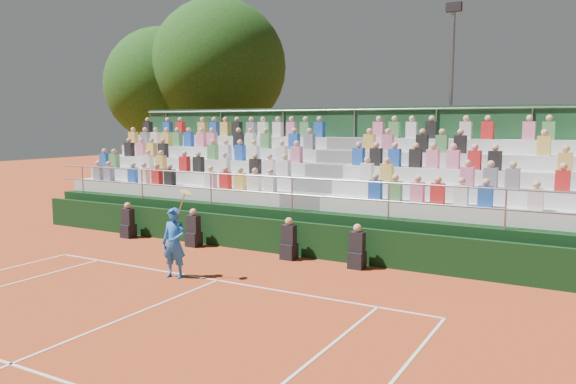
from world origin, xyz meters
The scene contains 8 objects.
ground centered at (0.00, 0.00, 0.00)m, with size 90.00×90.00×0.00m, color #AF421D.
courtside_wall centered at (0.00, 3.20, 0.50)m, with size 20.00×0.15×1.00m, color black.
line_officials centered at (-1.43, 2.75, 0.48)m, with size 8.63×0.40×1.19m.
grandstand centered at (-0.01, 6.44, 1.10)m, with size 20.00×5.20×4.40m.
tennis_player centered at (-1.10, -0.28, 0.88)m, with size 0.88×0.52×2.22m.
tree_west centered at (-13.35, 13.12, 5.88)m, with size 6.23×6.23×9.01m.
tree_east centered at (-9.91, 13.67, 6.75)m, with size 7.07×7.07×10.30m.
floodlight_mast centered at (2.57, 12.21, 4.93)m, with size 0.60×0.25×8.51m.
Camera 1 is at (8.01, -10.74, 3.80)m, focal length 35.00 mm.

